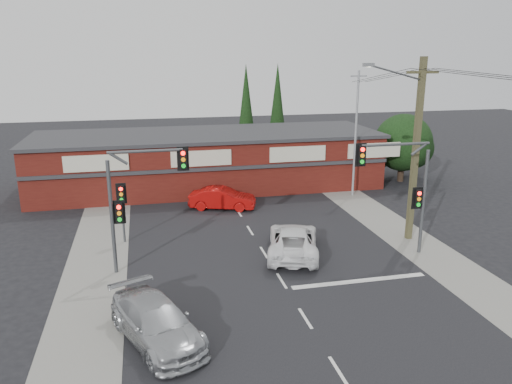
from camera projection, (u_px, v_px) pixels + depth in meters
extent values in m
plane|color=black|center=(278.00, 275.00, 23.70)|extent=(120.00, 120.00, 0.00)
cube|color=black|center=(255.00, 238.00, 28.39)|extent=(14.00, 70.00, 0.01)
cube|color=gray|center=(99.00, 251.00, 26.57)|extent=(3.00, 70.00, 0.02)
cube|color=gray|center=(391.00, 227.00, 30.21)|extent=(3.00, 70.00, 0.02)
cube|color=silver|center=(359.00, 281.00, 23.04)|extent=(6.50, 0.35, 0.01)
imported|color=white|center=(293.00, 241.00, 25.95)|extent=(3.95, 5.88, 1.50)
imported|color=#A9ACAF|center=(156.00, 322.00, 18.11)|extent=(3.91, 5.60, 1.51)
imported|color=#A80C0A|center=(222.00, 198.00, 33.52)|extent=(4.67, 2.86, 1.45)
cube|color=silver|center=(338.00, 371.00, 16.55)|extent=(0.12, 1.60, 0.01)
cube|color=silver|center=(305.00, 318.00, 19.80)|extent=(0.12, 1.60, 0.01)
cube|color=silver|center=(282.00, 281.00, 23.05)|extent=(0.12, 1.60, 0.01)
cube|color=silver|center=(264.00, 252.00, 26.30)|extent=(0.12, 1.60, 0.01)
cube|color=silver|center=(250.00, 230.00, 29.55)|extent=(0.12, 1.60, 0.01)
cube|color=silver|center=(239.00, 213.00, 32.79)|extent=(0.12, 1.60, 0.01)
cube|color=silver|center=(230.00, 198.00, 36.04)|extent=(0.12, 1.60, 0.01)
cube|color=silver|center=(222.00, 186.00, 39.29)|extent=(0.12, 1.60, 0.01)
cube|color=silver|center=(216.00, 176.00, 42.54)|extent=(0.12, 1.60, 0.01)
cube|color=#47120E|center=(208.00, 161.00, 38.90)|extent=(26.00, 8.00, 4.00)
cube|color=#2D2D30|center=(208.00, 134.00, 38.33)|extent=(26.40, 8.40, 0.25)
cube|color=beige|center=(96.00, 163.00, 33.09)|extent=(4.20, 0.12, 1.10)
cube|color=beige|center=(201.00, 158.00, 34.59)|extent=(4.20, 0.12, 1.10)
cube|color=beige|center=(298.00, 154.00, 36.09)|extent=(4.20, 0.12, 1.10)
cube|color=beige|center=(374.00, 150.00, 37.37)|extent=(4.20, 0.12, 1.10)
cube|color=#2D2D30|center=(216.00, 169.00, 34.97)|extent=(26.00, 0.15, 0.25)
cylinder|color=#2D2116|center=(401.00, 170.00, 40.64)|extent=(0.50, 0.50, 1.80)
sphere|color=black|center=(403.00, 143.00, 40.02)|extent=(4.60, 4.60, 4.60)
sphere|color=black|center=(413.00, 148.00, 41.47)|extent=(3.40, 3.40, 3.40)
sphere|color=black|center=(380.00, 151.00, 41.30)|extent=(2.80, 2.80, 2.80)
cylinder|color=#2D2116|center=(246.00, 154.00, 46.70)|extent=(0.24, 0.24, 2.00)
cone|color=black|center=(246.00, 106.00, 45.48)|extent=(1.80, 1.80, 7.50)
cylinder|color=#2D2116|center=(277.00, 148.00, 49.33)|extent=(0.24, 0.24, 2.00)
cone|color=black|center=(277.00, 103.00, 48.11)|extent=(1.80, 1.80, 7.50)
cylinder|color=#47494C|center=(112.00, 218.00, 23.23)|extent=(0.18, 0.18, 5.50)
cylinder|color=#47494C|center=(145.00, 151.00, 22.75)|extent=(3.40, 0.14, 0.14)
cylinder|color=#47494C|center=(119.00, 159.00, 22.58)|extent=(0.82, 0.14, 0.63)
cube|color=black|center=(183.00, 159.00, 23.24)|extent=(0.32, 0.22, 0.95)
cube|color=black|center=(183.00, 159.00, 23.30)|extent=(0.55, 0.04, 1.15)
cylinder|color=#FF0C07|center=(183.00, 153.00, 23.03)|extent=(0.20, 0.06, 0.20)
cylinder|color=orange|center=(183.00, 160.00, 23.12)|extent=(0.20, 0.06, 0.20)
cylinder|color=#0CE526|center=(184.00, 166.00, 23.20)|extent=(0.20, 0.06, 0.20)
cube|color=black|center=(119.00, 212.00, 23.23)|extent=(0.32, 0.22, 0.95)
cube|color=black|center=(119.00, 212.00, 23.30)|extent=(0.55, 0.04, 1.15)
cylinder|color=#FF0C07|center=(119.00, 207.00, 23.03)|extent=(0.20, 0.06, 0.20)
cylinder|color=orange|center=(119.00, 213.00, 23.11)|extent=(0.20, 0.06, 0.20)
cylinder|color=#0CE526|center=(120.00, 219.00, 23.19)|extent=(0.20, 0.06, 0.20)
cylinder|color=#47494C|center=(423.00, 203.00, 25.61)|extent=(0.18, 0.18, 5.50)
cylinder|color=#47494C|center=(396.00, 144.00, 24.39)|extent=(3.60, 0.14, 0.14)
cylinder|color=#47494C|center=(419.00, 149.00, 24.74)|extent=(0.82, 0.14, 0.63)
cube|color=black|center=(361.00, 155.00, 24.12)|extent=(0.32, 0.22, 0.95)
cube|color=black|center=(361.00, 155.00, 24.19)|extent=(0.55, 0.04, 1.15)
cylinder|color=#FF0C07|center=(363.00, 150.00, 23.92)|extent=(0.20, 0.06, 0.20)
cylinder|color=orange|center=(362.00, 156.00, 24.00)|extent=(0.20, 0.06, 0.20)
cylinder|color=#0CE526|center=(362.00, 162.00, 24.08)|extent=(0.20, 0.06, 0.20)
cube|color=black|center=(418.00, 198.00, 25.47)|extent=(0.32, 0.22, 0.95)
cube|color=black|center=(417.00, 198.00, 25.53)|extent=(0.55, 0.04, 1.15)
cylinder|color=#FF0C07|center=(420.00, 193.00, 25.27)|extent=(0.20, 0.06, 0.20)
cylinder|color=orange|center=(419.00, 199.00, 25.35)|extent=(0.20, 0.06, 0.20)
cylinder|color=#0CE526|center=(418.00, 205.00, 25.43)|extent=(0.20, 0.06, 0.20)
cylinder|color=#47494C|center=(123.00, 216.00, 27.38)|extent=(0.12, 0.12, 3.00)
cube|color=black|center=(121.00, 194.00, 27.03)|extent=(0.32, 0.22, 0.95)
cube|color=black|center=(121.00, 193.00, 27.10)|extent=(0.55, 0.04, 1.15)
cylinder|color=#FF0C07|center=(121.00, 189.00, 26.83)|extent=(0.20, 0.06, 0.20)
cylinder|color=orange|center=(121.00, 194.00, 26.91)|extent=(0.20, 0.06, 0.20)
cylinder|color=#0CE526|center=(122.00, 200.00, 26.99)|extent=(0.20, 0.06, 0.20)
cube|color=#4D492B|center=(416.00, 152.00, 26.99)|extent=(0.30, 0.30, 10.00)
cube|color=#4D492B|center=(423.00, 72.00, 25.85)|extent=(1.80, 0.14, 0.14)
cylinder|color=#47494C|center=(396.00, 73.00, 25.36)|extent=(3.23, 0.39, 0.89)
cube|color=slate|center=(369.00, 65.00, 24.77)|extent=(0.55, 0.25, 0.18)
cylinder|color=silver|center=(368.00, 67.00, 24.80)|extent=(0.28, 0.28, 0.05)
cylinder|color=gray|center=(356.00, 135.00, 35.67)|extent=(0.16, 0.16, 9.00)
cube|color=gray|center=(359.00, 76.00, 34.56)|extent=(1.20, 0.10, 0.10)
cylinder|color=black|center=(377.00, 76.00, 30.11)|extent=(0.73, 9.01, 1.22)
cylinder|color=black|center=(386.00, 76.00, 30.23)|extent=(0.52, 9.00, 1.22)
cylinder|color=black|center=(395.00, 76.00, 30.36)|extent=(0.31, 9.00, 1.22)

